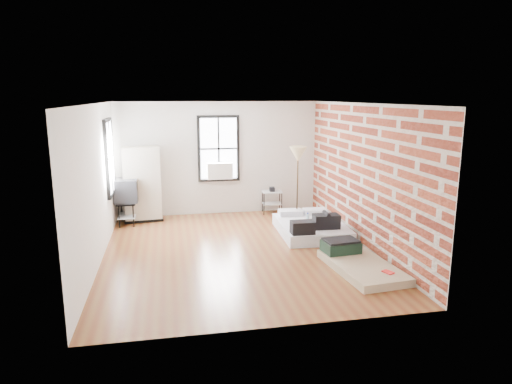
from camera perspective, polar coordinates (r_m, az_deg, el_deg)
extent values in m
plane|color=brown|center=(8.86, -2.36, -7.42)|extent=(6.00, 6.00, 0.00)
cube|color=silver|center=(11.44, -4.70, 4.20)|extent=(5.00, 0.01, 2.80)
cube|color=silver|center=(5.62, 2.16, -3.95)|extent=(5.00, 0.01, 2.80)
cube|color=silver|center=(8.50, -19.34, 0.85)|extent=(0.01, 6.00, 2.80)
cube|color=brown|center=(9.20, 13.15, 2.02)|extent=(0.02, 6.00, 2.80)
cube|color=white|center=(8.36, -2.52, 11.00)|extent=(5.00, 6.00, 0.01)
cube|color=white|center=(11.36, -4.69, 5.42)|extent=(0.90, 0.02, 1.50)
cube|color=black|center=(11.33, -7.15, 5.35)|extent=(0.07, 0.08, 1.64)
cube|color=black|center=(11.44, -2.28, 5.50)|extent=(0.07, 0.08, 1.64)
cube|color=black|center=(11.31, -4.77, 9.38)|extent=(0.90, 0.08, 0.07)
cube|color=black|center=(11.49, -4.64, 1.54)|extent=(0.90, 0.08, 0.07)
cube|color=black|center=(11.35, -4.69, 5.41)|extent=(0.04, 0.02, 1.50)
cube|color=black|center=(11.35, -4.69, 5.41)|extent=(0.90, 0.02, 0.04)
cube|color=white|center=(11.31, -4.58, 2.68)|extent=(0.62, 0.30, 0.40)
cube|color=white|center=(10.22, -17.77, 4.15)|extent=(0.02, 0.90, 1.50)
cube|color=black|center=(9.74, -18.20, 3.77)|extent=(0.08, 0.07, 1.64)
cube|color=black|center=(10.70, -17.58, 4.49)|extent=(0.08, 0.07, 1.64)
cube|color=black|center=(10.15, -18.16, 8.54)|extent=(0.08, 0.90, 0.07)
cube|color=black|center=(10.35, -17.60, -0.16)|extent=(0.08, 0.90, 0.07)
cube|color=black|center=(10.22, -17.71, 4.16)|extent=(0.02, 0.04, 1.50)
cube|color=black|center=(10.22, -17.71, 4.16)|extent=(0.02, 0.90, 0.04)
cube|color=white|center=(9.99, 6.90, -4.50)|extent=(1.42, 1.89, 0.24)
cube|color=white|center=(10.55, 4.33, -2.55)|extent=(0.54, 0.36, 0.12)
cube|color=white|center=(10.69, 7.36, -2.41)|extent=(0.54, 0.36, 0.12)
cube|color=black|center=(9.57, 8.77, -3.64)|extent=(0.54, 0.33, 0.29)
cylinder|color=black|center=(9.53, 8.80, -2.68)|extent=(0.09, 0.34, 0.08)
cube|color=black|center=(9.15, 5.83, -4.42)|extent=(0.47, 0.31, 0.25)
cylinder|color=silver|center=(9.86, 6.46, -3.34)|extent=(0.07, 0.07, 0.21)
cylinder|color=#1A38B7|center=(9.83, 6.48, -2.66)|extent=(0.03, 0.03, 0.03)
cube|color=tan|center=(8.11, 13.13, -9.12)|extent=(1.07, 1.81, 0.14)
cube|color=black|center=(8.53, 10.54, -6.72)|extent=(0.68, 0.51, 0.20)
cube|color=black|center=(8.49, 10.57, -5.96)|extent=(0.64, 0.47, 0.04)
cube|color=red|center=(7.77, 16.18, -9.59)|extent=(0.18, 0.21, 0.02)
cube|color=black|center=(11.31, -13.85, -3.28)|extent=(0.94, 0.59, 0.06)
cube|color=beige|center=(11.12, -14.08, 1.12)|extent=(0.89, 0.55, 1.71)
cylinder|color=black|center=(11.39, 1.01, -1.53)|extent=(0.02, 0.02, 0.56)
cylinder|color=black|center=(11.45, 3.23, -1.47)|extent=(0.02, 0.02, 0.56)
cylinder|color=black|center=(11.73, 0.81, -1.13)|extent=(0.02, 0.02, 0.56)
cylinder|color=black|center=(11.79, 2.97, -1.08)|extent=(0.02, 0.02, 0.56)
cube|color=silver|center=(11.53, 2.02, 0.05)|extent=(0.54, 0.45, 0.02)
cube|color=silver|center=(11.59, 2.01, -1.42)|extent=(0.52, 0.43, 0.02)
cube|color=black|center=(11.51, 2.02, 0.35)|extent=(0.14, 0.19, 0.10)
cylinder|color=#302510|center=(10.70, 5.11, -3.93)|extent=(0.26, 0.26, 0.03)
cylinder|color=#302510|center=(10.51, 5.19, 0.24)|extent=(0.03, 0.03, 1.57)
cone|color=tan|center=(10.38, 5.28, 4.73)|extent=(0.39, 0.39, 0.35)
cylinder|color=black|center=(10.75, -16.75, -2.96)|extent=(0.03, 0.03, 0.52)
cylinder|color=black|center=(10.72, -15.08, -2.91)|extent=(0.03, 0.03, 0.52)
cylinder|color=black|center=(11.36, -16.44, -2.16)|extent=(0.03, 0.03, 0.52)
cylinder|color=black|center=(11.33, -14.86, -2.10)|extent=(0.03, 0.03, 0.52)
cube|color=black|center=(10.98, -15.85, -1.20)|extent=(0.42, 0.76, 0.03)
cube|color=silver|center=(11.05, -15.76, -2.78)|extent=(0.40, 0.74, 0.02)
cube|color=black|center=(10.92, -15.94, 0.22)|extent=(0.53, 0.61, 0.52)
cube|color=black|center=(10.90, -14.57, 0.27)|extent=(0.02, 0.50, 0.42)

